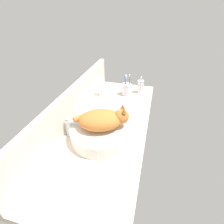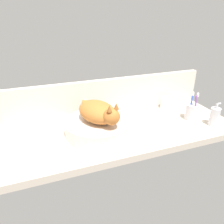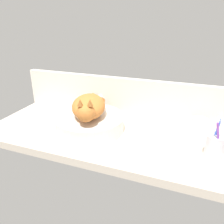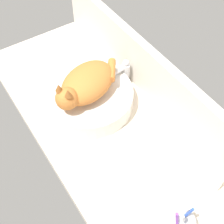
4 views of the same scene
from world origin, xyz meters
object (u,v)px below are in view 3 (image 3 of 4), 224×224
object	(u,v)px
faucet	(100,105)
water_glass	(199,127)
cat	(88,107)
sink_basin	(89,123)
toothbrush_cup	(215,146)

from	to	relation	value
faucet	water_glass	bearing A→B (deg)	-2.97
cat	faucet	size ratio (longest dim) A/B	2.30
cat	water_glass	distance (cm)	57.60
sink_basin	cat	bearing A→B (deg)	-66.39
sink_basin	water_glass	size ratio (longest dim) A/B	4.30
toothbrush_cup	water_glass	distance (cm)	20.67
toothbrush_cup	sink_basin	bearing A→B (deg)	176.39
cat	toothbrush_cup	size ratio (longest dim) A/B	1.67
toothbrush_cup	water_glass	bearing A→B (deg)	107.54
sink_basin	faucet	bearing A→B (deg)	95.74
toothbrush_cup	cat	bearing A→B (deg)	177.55
cat	faucet	bearing A→B (deg)	96.94
faucet	water_glass	size ratio (longest dim) A/B	1.60
cat	faucet	xyz separation A→B (cm)	(-2.43, 19.99, -6.53)
toothbrush_cup	water_glass	xyz separation A→B (cm)	(-6.21, 19.64, -1.72)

